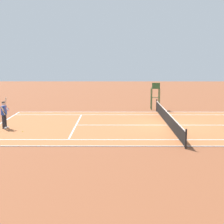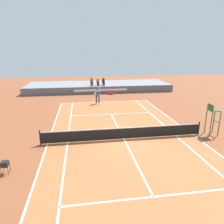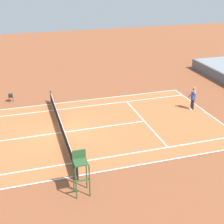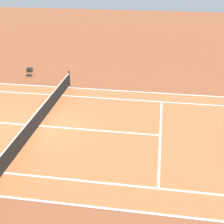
{
  "view_description": "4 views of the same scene",
  "coord_description": "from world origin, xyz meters",
  "px_view_note": "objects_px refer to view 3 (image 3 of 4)",
  "views": [
    {
      "loc": [
        -22.89,
        3.81,
        4.84
      ],
      "look_at": [
        -0.3,
        3.88,
        1.0
      ],
      "focal_mm": 53.61,
      "sensor_mm": 36.0,
      "label": 1
    },
    {
      "loc": [
        -3.0,
        -13.8,
        6.29
      ],
      "look_at": [
        -0.3,
        3.88,
        1.0
      ],
      "focal_mm": 33.05,
      "sensor_mm": 36.0,
      "label": 2
    },
    {
      "loc": [
        20.44,
        -2.43,
        10.85
      ],
      "look_at": [
        -0.3,
        3.88,
        1.0
      ],
      "focal_mm": 51.19,
      "sensor_mm": 36.0,
      "label": 3
    },
    {
      "loc": [
        14.0,
        6.13,
        8.2
      ],
      "look_at": [
        -0.3,
        3.88,
        1.0
      ],
      "focal_mm": 50.85,
      "sensor_mm": 36.0,
      "label": 4
    }
  ],
  "objects_px": {
    "tennis_player": "(193,98)",
    "umpire_chair": "(81,168)",
    "tennis_ball": "(170,106)",
    "ball_hopper": "(10,95)"
  },
  "relations": [
    {
      "from": "tennis_player",
      "to": "umpire_chair",
      "type": "xyz_separation_m",
      "value": [
        7.96,
        -11.08,
        0.56
      ]
    },
    {
      "from": "tennis_player",
      "to": "tennis_ball",
      "type": "relative_size",
      "value": 30.63
    },
    {
      "from": "ball_hopper",
      "to": "tennis_ball",
      "type": "bearing_deg",
      "value": 68.6
    },
    {
      "from": "tennis_ball",
      "to": "umpire_chair",
      "type": "xyz_separation_m",
      "value": [
        9.05,
        -9.58,
        1.52
      ]
    },
    {
      "from": "tennis_player",
      "to": "ball_hopper",
      "type": "relative_size",
      "value": 2.98
    },
    {
      "from": "tennis_ball",
      "to": "tennis_player",
      "type": "bearing_deg",
      "value": 54.0
    },
    {
      "from": "tennis_ball",
      "to": "umpire_chair",
      "type": "height_order",
      "value": "umpire_chair"
    },
    {
      "from": "umpire_chair",
      "to": "tennis_player",
      "type": "bearing_deg",
      "value": 125.71
    },
    {
      "from": "umpire_chair",
      "to": "ball_hopper",
      "type": "xyz_separation_m",
      "value": [
        -14.12,
        -3.37,
        -0.98
      ]
    },
    {
      "from": "tennis_ball",
      "to": "ball_hopper",
      "type": "bearing_deg",
      "value": -111.4
    }
  ]
}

